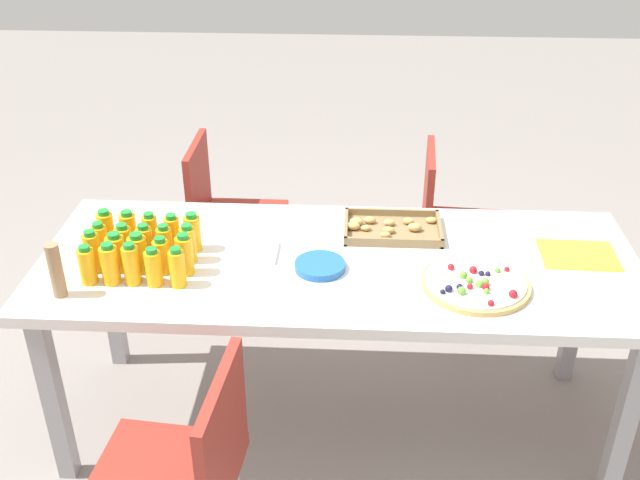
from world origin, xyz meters
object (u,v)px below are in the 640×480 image
juice_bottle_10 (100,241)px  juice_bottle_13 (165,244)px  juice_bottle_11 (124,243)px  snack_tray (391,228)px  juice_bottle_9 (185,255)px  juice_bottle_14 (188,244)px  juice_bottle_6 (116,253)px  juice_bottle_1 (110,264)px  fruit_pizza (476,283)px  napkin_stack (256,252)px  juice_bottle_3 (154,268)px  chair_far_left (226,212)px  juice_bottle_12 (145,243)px  juice_bottle_18 (172,233)px  juice_bottle_0 (87,266)px  juice_bottle_7 (138,254)px  paper_folder (578,255)px  chair_far_right (453,221)px  juice_bottle_8 (162,256)px  juice_bottle_17 (151,232)px  juice_bottle_15 (106,230)px  plate_stack (320,266)px  juice_bottle_2 (131,265)px  juice_bottle_5 (92,252)px  juice_bottle_16 (129,231)px  juice_bottle_4 (177,268)px  party_table (338,276)px  juice_bottle_19 (193,233)px  cardboard_tube (56,270)px  chair_near_left (185,471)px

juice_bottle_10 → juice_bottle_13: bearing=-1.7°
juice_bottle_11 → snack_tray: bearing=14.8°
juice_bottle_9 → juice_bottle_14: (-0.01, 0.08, -0.00)m
juice_bottle_6 → snack_tray: juice_bottle_6 is taller
juice_bottle_1 → fruit_pizza: 1.18m
snack_tray → napkin_stack: 0.51m
juice_bottle_3 → napkin_stack: bearing=34.9°
chair_far_left → juice_bottle_13: size_ratio=6.10×
juice_bottle_9 → juice_bottle_12: juice_bottle_9 is taller
juice_bottle_18 → fruit_pizza: juice_bottle_18 is taller
juice_bottle_0 → napkin_stack: size_ratio=0.91×
chair_far_left → juice_bottle_12: 0.89m
juice_bottle_7 → paper_folder: size_ratio=0.55×
chair_far_right → juice_bottle_0: bearing=-50.3°
juice_bottle_12 → juice_bottle_8: bearing=-45.7°
juice_bottle_17 → juice_bottle_15: bearing=178.2°
plate_stack → juice_bottle_2: bearing=-169.0°
juice_bottle_9 → chair_far_right: bearing=41.2°
juice_bottle_5 → juice_bottle_16: (0.08, 0.16, -0.00)m
juice_bottle_0 → juice_bottle_16: juice_bottle_16 is taller
juice_bottle_1 → juice_bottle_17: 0.23m
juice_bottle_1 → juice_bottle_9: juice_bottle_9 is taller
juice_bottle_15 → juice_bottle_16: (0.08, 0.00, -0.00)m
snack_tray → napkin_stack: (-0.47, -0.19, -0.01)m
juice_bottle_4 → plate_stack: size_ratio=0.82×
fruit_pizza → napkin_stack: fruit_pizza is taller
juice_bottle_11 → juice_bottle_14: (0.22, -0.00, 0.00)m
party_table → plate_stack: size_ratio=12.06×
juice_bottle_4 → juice_bottle_9: juice_bottle_9 is taller
juice_bottle_17 → juice_bottle_18: size_ratio=1.07×
juice_bottle_12 → plate_stack: size_ratio=0.79×
juice_bottle_9 → plate_stack: (0.44, 0.05, -0.06)m
juice_bottle_1 → juice_bottle_19: bearing=45.2°
juice_bottle_1 → juice_bottle_5: bearing=138.6°
juice_bottle_2 → juice_bottle_7: bearing=88.5°
juice_bottle_18 → chair_far_left: bearing=86.6°
chair_far_right → snack_tray: (-0.30, -0.54, 0.25)m
juice_bottle_14 → juice_bottle_17: (-0.15, 0.07, 0.00)m
juice_bottle_10 → snack_tray: bearing=13.4°
juice_bottle_14 → snack_tray: (0.69, 0.25, -0.05)m
juice_bottle_9 → cardboard_tube: cardboard_tube is taller
chair_near_left → juice_bottle_4: size_ratio=5.94×
chair_far_right → juice_bottle_15: juice_bottle_15 is taller
juice_bottle_13 → juice_bottle_18: bearing=85.1°
juice_bottle_3 → juice_bottle_7: bearing=132.6°
juice_bottle_7 → juice_bottle_13: 0.10m
juice_bottle_3 → juice_bottle_7: juice_bottle_7 is taller
juice_bottle_18 → paper_folder: 1.42m
juice_bottle_5 → juice_bottle_8: juice_bottle_5 is taller
juice_bottle_1 → plate_stack: (0.67, 0.12, -0.06)m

